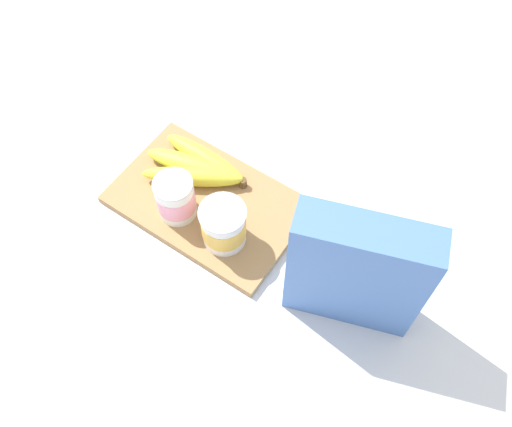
{
  "coord_description": "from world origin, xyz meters",
  "views": [
    {
      "loc": [
        -0.37,
        0.39,
        0.85
      ],
      "look_at": [
        -0.1,
        0.0,
        0.07
      ],
      "focal_mm": 39.69,
      "sensor_mm": 36.0,
      "label": 1
    }
  ],
  "objects_px": {
    "cutting_board": "(208,203)",
    "cereal_box": "(356,272)",
    "yogurt_cup_front": "(224,226)",
    "yogurt_cup_back": "(176,198)",
    "banana_bunch": "(197,167)"
  },
  "relations": [
    {
      "from": "yogurt_cup_back",
      "to": "banana_bunch",
      "type": "xyz_separation_m",
      "value": [
        0.02,
        -0.08,
        -0.03
      ]
    },
    {
      "from": "yogurt_cup_front",
      "to": "yogurt_cup_back",
      "type": "relative_size",
      "value": 0.99
    },
    {
      "from": "cereal_box",
      "to": "yogurt_cup_back",
      "type": "distance_m",
      "value": 0.33
    },
    {
      "from": "yogurt_cup_back",
      "to": "banana_bunch",
      "type": "relative_size",
      "value": 0.44
    },
    {
      "from": "cutting_board",
      "to": "cereal_box",
      "type": "xyz_separation_m",
      "value": [
        -0.29,
        0.03,
        0.11
      ]
    },
    {
      "from": "cutting_board",
      "to": "yogurt_cup_back",
      "type": "bearing_deg",
      "value": 59.2
    },
    {
      "from": "yogurt_cup_front",
      "to": "yogurt_cup_back",
      "type": "height_order",
      "value": "yogurt_cup_back"
    },
    {
      "from": "cutting_board",
      "to": "yogurt_cup_back",
      "type": "xyz_separation_m",
      "value": [
        0.03,
        0.05,
        0.05
      ]
    },
    {
      "from": "cutting_board",
      "to": "yogurt_cup_front",
      "type": "bearing_deg",
      "value": 147.46
    },
    {
      "from": "cereal_box",
      "to": "banana_bunch",
      "type": "distance_m",
      "value": 0.36
    },
    {
      "from": "yogurt_cup_front",
      "to": "yogurt_cup_back",
      "type": "xyz_separation_m",
      "value": [
        0.1,
        0.0,
        0.0
      ]
    },
    {
      "from": "cutting_board",
      "to": "banana_bunch",
      "type": "bearing_deg",
      "value": -37.65
    },
    {
      "from": "cereal_box",
      "to": "yogurt_cup_front",
      "type": "relative_size",
      "value": 2.88
    },
    {
      "from": "cutting_board",
      "to": "cereal_box",
      "type": "height_order",
      "value": "cereal_box"
    },
    {
      "from": "cutting_board",
      "to": "banana_bunch",
      "type": "relative_size",
      "value": 1.71
    }
  ]
}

